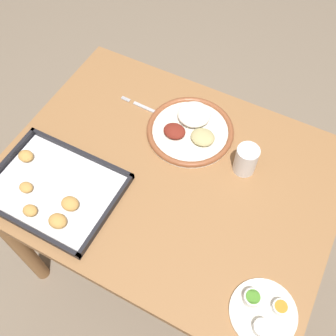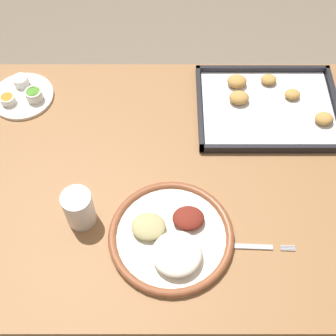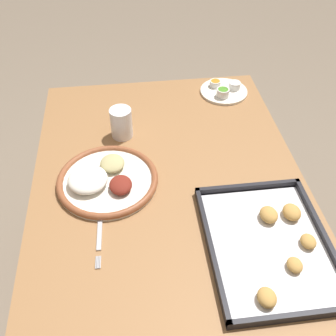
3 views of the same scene
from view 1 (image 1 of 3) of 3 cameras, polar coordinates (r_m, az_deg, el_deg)
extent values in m
plane|color=#7A6B59|center=(1.94, 0.10, -12.44)|extent=(8.00, 8.00, 0.00)
cube|color=olive|center=(1.28, 0.15, -1.15)|extent=(1.06, 0.81, 0.03)
cylinder|color=olive|center=(1.75, 19.90, -4.92)|extent=(0.06, 0.06, 0.72)
cylinder|color=olive|center=(1.91, -7.83, 6.84)|extent=(0.06, 0.06, 0.72)
cylinder|color=olive|center=(1.68, -20.82, -10.36)|extent=(0.06, 0.06, 0.72)
cylinder|color=white|center=(1.36, 3.23, 5.32)|extent=(0.30, 0.30, 0.01)
torus|color=brown|center=(1.35, 3.24, 5.48)|extent=(0.30, 0.30, 0.02)
ellipsoid|color=white|center=(1.37, 3.81, 7.79)|extent=(0.12, 0.12, 0.04)
ellipsoid|color=maroon|center=(1.33, 0.95, 5.39)|extent=(0.08, 0.07, 0.03)
ellipsoid|color=tan|center=(1.32, 5.06, 4.49)|extent=(0.08, 0.07, 0.03)
cube|color=#B2B2B7|center=(1.42, -2.35, 8.31)|extent=(0.15, 0.02, 0.00)
cylinder|color=#B2B2B7|center=(1.46, -6.03, 10.06)|extent=(0.04, 0.00, 0.00)
cylinder|color=#B2B2B7|center=(1.46, -6.11, 9.97)|extent=(0.04, 0.00, 0.00)
cylinder|color=#B2B2B7|center=(1.46, -6.18, 9.88)|extent=(0.04, 0.00, 0.00)
cylinder|color=#B2B2B7|center=(1.46, -6.26, 9.79)|extent=(0.04, 0.00, 0.00)
cylinder|color=white|center=(1.12, 13.63, -19.72)|extent=(0.18, 0.18, 0.01)
cylinder|color=silver|center=(1.12, 15.96, -18.87)|extent=(0.04, 0.04, 0.02)
cylinder|color=#C67F23|center=(1.11, 16.07, -18.76)|extent=(0.03, 0.03, 0.01)
cylinder|color=silver|center=(1.11, 12.10, -17.99)|extent=(0.05, 0.05, 0.03)
cylinder|color=#51992D|center=(1.09, 12.22, -17.82)|extent=(0.04, 0.04, 0.01)
cylinder|color=silver|center=(1.10, 13.43, -21.64)|extent=(0.04, 0.04, 0.03)
cylinder|color=#593319|center=(1.09, 13.54, -21.53)|extent=(0.04, 0.04, 0.01)
cube|color=black|center=(1.28, -16.12, -3.00)|extent=(0.40, 0.31, 0.01)
cube|color=silver|center=(1.28, -16.16, -2.91)|extent=(0.37, 0.28, 0.00)
cube|color=black|center=(1.32, -12.56, 2.17)|extent=(0.40, 0.01, 0.02)
cube|color=black|center=(1.24, -20.24, -7.91)|extent=(0.40, 0.01, 0.02)
cube|color=black|center=(1.19, -8.89, -6.57)|extent=(0.01, 0.31, 0.02)
cube|color=black|center=(1.37, -22.60, 0.68)|extent=(0.01, 0.31, 0.02)
ellipsoid|color=#C18E47|center=(1.22, -14.03, -5.04)|extent=(0.06, 0.05, 0.03)
ellipsoid|color=#C18E47|center=(1.29, -19.91, -2.66)|extent=(0.04, 0.04, 0.02)
ellipsoid|color=#C18E47|center=(1.25, -19.39, -5.84)|extent=(0.05, 0.04, 0.03)
ellipsoid|color=#C18E47|center=(1.20, -15.73, -7.41)|extent=(0.06, 0.05, 0.03)
ellipsoid|color=#C18E47|center=(1.36, -19.95, 1.66)|extent=(0.05, 0.04, 0.03)
cylinder|color=white|center=(1.25, 11.25, 1.19)|extent=(0.07, 0.07, 0.10)
camera|label=2|loc=(1.28, 23.12, 52.81)|focal=50.00mm
camera|label=3|loc=(1.36, -40.35, 38.04)|focal=42.00mm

